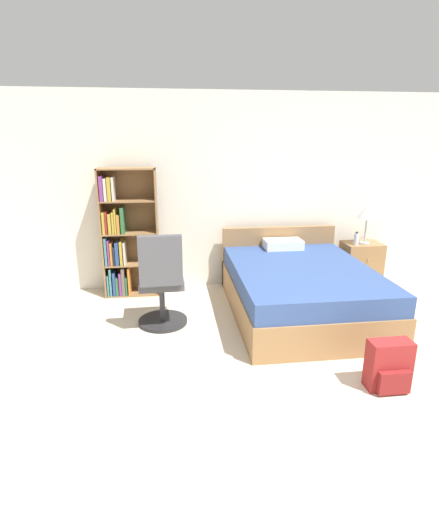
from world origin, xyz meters
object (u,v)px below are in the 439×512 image
Objects in this scene: bed at (299,288)px; table_lamp at (367,212)px; bookshelf at (123,237)px; backpack_red at (389,366)px; water_bottle at (356,239)px; office_chair at (161,284)px; nightstand at (360,264)px.

table_lamp is (1.16, 0.76, 0.75)m from bed.
bookshelf is 3.44m from backpack_red.
bed is 1.29m from water_bottle.
table_lamp is (2.77, 0.96, 0.55)m from office_chair.
water_bottle is at bearing 71.87° from backpack_red.
office_chair is 2.94m from nightstand.
bed is 1.60m from backpack_red.
bookshelf is 3.90× the size of backpack_red.
backpack_red is (1.87, -1.38, -0.30)m from office_chair.
water_bottle is at bearing 18.99° from office_chair.
office_chair is 5.93× the size of water_bottle.
office_chair reaches higher than water_bottle.
bed is 1.58m from table_lamp.
nightstand is 0.43m from water_bottle.
bookshelf is at bearing 157.92° from bed.
nightstand is at bearing 19.85° from office_chair.
office_chair is at bearing -160.15° from nightstand.
bed reaches higher than water_bottle.
water_bottle is at bearing -158.64° from table_lamp.
water_bottle is (3.11, -0.15, -0.08)m from bookshelf.
nightstand is at bearing 34.64° from bed.
backpack_red is (0.26, -1.58, -0.10)m from bed.
table_lamp is at bearing 19.12° from office_chair.
office_chair is (0.49, -1.05, -0.28)m from bookshelf.
table_lamp is 0.39m from water_bottle.
table_lamp is at bearing -87.65° from nightstand.
backpack_red is at bearing -36.43° from office_chair.
water_bottle is (-0.15, -0.10, 0.39)m from nightstand.
office_chair is 1.96× the size of table_lamp.
office_chair is 2.34m from backpack_red.
bed is at bearing -22.08° from bookshelf.
bookshelf is at bearing 178.42° from table_lamp.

